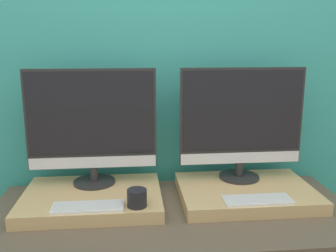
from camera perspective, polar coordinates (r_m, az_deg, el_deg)
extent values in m
cube|color=teal|center=(2.03, -0.60, 6.73)|extent=(8.00, 0.04, 2.60)
cube|color=brown|center=(1.76, 0.73, -13.18)|extent=(1.68, 0.74, 0.03)
cube|color=#232328|center=(2.41, 19.38, -16.55)|extent=(0.05, 0.05, 0.73)
cube|color=tan|center=(1.84, -11.46, -10.76)|extent=(0.65, 0.47, 0.06)
cylinder|color=#282828|center=(1.94, -11.15, -8.34)|extent=(0.21, 0.21, 0.01)
cylinder|color=#282828|center=(1.92, -11.20, -7.18)|extent=(0.04, 0.04, 0.07)
cube|color=#282828|center=(1.85, -11.58, 1.01)|extent=(0.63, 0.02, 0.49)
cube|color=black|center=(1.83, -11.66, 1.84)|extent=(0.60, 0.00, 0.40)
cube|color=silver|center=(1.89, -11.33, -5.45)|extent=(0.62, 0.00, 0.06)
cube|color=silver|center=(1.67, -12.10, -11.97)|extent=(0.30, 0.11, 0.01)
cube|color=silver|center=(1.67, -12.11, -11.73)|extent=(0.29, 0.10, 0.00)
cylinder|color=black|center=(1.64, -4.75, -10.87)|extent=(0.09, 0.09, 0.08)
cube|color=tan|center=(1.91, 11.74, -9.87)|extent=(0.65, 0.47, 0.06)
cylinder|color=#282828|center=(2.00, 10.75, -7.60)|extent=(0.21, 0.21, 0.01)
cylinder|color=#282828|center=(1.99, 10.80, -6.47)|extent=(0.04, 0.04, 0.07)
cube|color=#282828|center=(1.92, 11.15, 1.45)|extent=(0.63, 0.02, 0.49)
cube|color=black|center=(1.90, 11.31, 2.26)|extent=(0.60, 0.00, 0.40)
cube|color=silver|center=(1.96, 11.00, -4.79)|extent=(0.62, 0.00, 0.06)
cube|color=silver|center=(1.75, 13.47, -10.90)|extent=(0.30, 0.11, 0.01)
cube|color=silver|center=(1.74, 13.48, -10.67)|extent=(0.29, 0.10, 0.00)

